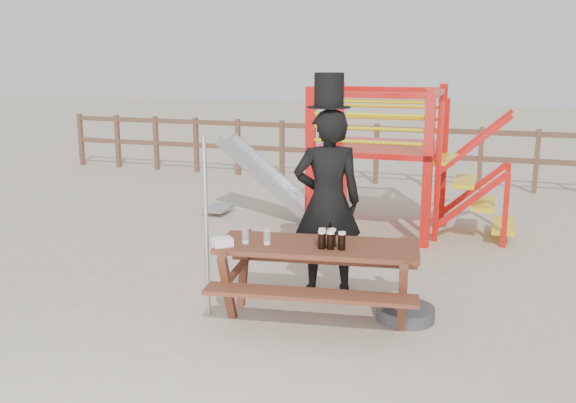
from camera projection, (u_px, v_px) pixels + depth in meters
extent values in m
plane|color=#B9AB8F|center=(285.00, 315.00, 6.32)|extent=(60.00, 60.00, 0.00)
cube|color=brown|center=(402.00, 129.00, 12.53)|extent=(15.00, 0.06, 0.10)
cube|color=brown|center=(401.00, 155.00, 12.64)|extent=(15.00, 0.06, 0.10)
cube|color=brown|center=(81.00, 140.00, 15.02)|extent=(0.09, 0.09, 1.20)
cube|color=brown|center=(118.00, 141.00, 14.70)|extent=(0.09, 0.09, 1.20)
cube|color=brown|center=(156.00, 143.00, 14.38)|extent=(0.09, 0.09, 1.20)
cube|color=brown|center=(196.00, 145.00, 14.07)|extent=(0.09, 0.09, 1.20)
cube|color=brown|center=(238.00, 147.00, 13.75)|extent=(0.09, 0.09, 1.20)
cube|color=brown|center=(282.00, 149.00, 13.44)|extent=(0.09, 0.09, 1.20)
cube|color=brown|center=(328.00, 151.00, 13.12)|extent=(0.09, 0.09, 1.20)
cube|color=brown|center=(376.00, 154.00, 12.80)|extent=(0.09, 0.09, 1.20)
cube|color=brown|center=(427.00, 156.00, 12.49)|extent=(0.09, 0.09, 1.20)
cube|color=brown|center=(480.00, 159.00, 12.17)|extent=(0.09, 0.09, 1.20)
cube|color=brown|center=(537.00, 161.00, 11.85)|extent=(0.09, 0.09, 1.20)
cube|color=red|center=(310.00, 163.00, 8.86)|extent=(0.12, 0.12, 2.10)
cube|color=red|center=(428.00, 170.00, 8.35)|extent=(0.12, 0.12, 2.10)
cube|color=red|center=(339.00, 148.00, 10.34)|extent=(0.12, 0.12, 2.10)
cube|color=red|center=(440.00, 153.00, 9.83)|extent=(0.12, 0.12, 2.10)
cube|color=red|center=(379.00, 148.00, 9.31)|extent=(1.72, 1.72, 0.08)
cube|color=red|center=(369.00, 95.00, 8.40)|extent=(1.60, 0.08, 0.08)
cube|color=red|center=(391.00, 89.00, 9.87)|extent=(1.60, 0.08, 0.08)
cube|color=red|center=(327.00, 91.00, 9.39)|extent=(0.08, 1.60, 0.08)
cube|color=red|center=(438.00, 93.00, 8.88)|extent=(0.08, 1.60, 0.08)
cylinder|color=yellow|center=(368.00, 142.00, 8.53)|extent=(1.50, 0.05, 0.05)
cylinder|color=yellow|center=(389.00, 130.00, 10.01)|extent=(1.50, 0.05, 0.05)
cylinder|color=yellow|center=(368.00, 129.00, 8.49)|extent=(1.50, 0.05, 0.05)
cylinder|color=yellow|center=(390.00, 118.00, 9.97)|extent=(1.50, 0.05, 0.05)
cylinder|color=yellow|center=(369.00, 115.00, 8.45)|extent=(1.50, 0.05, 0.05)
cylinder|color=yellow|center=(390.00, 106.00, 9.93)|extent=(1.50, 0.05, 0.05)
cylinder|color=yellow|center=(369.00, 101.00, 8.42)|extent=(1.50, 0.05, 0.05)
cylinder|color=yellow|center=(391.00, 95.00, 9.89)|extent=(1.50, 0.05, 0.05)
cube|color=red|center=(319.00, 198.00, 8.77)|extent=(0.06, 0.06, 1.20)
cube|color=red|center=(344.00, 200.00, 8.65)|extent=(0.06, 0.06, 1.20)
cylinder|color=yellow|center=(331.00, 231.00, 8.81)|extent=(0.36, 0.04, 0.04)
cylinder|color=yellow|center=(331.00, 214.00, 8.76)|extent=(0.36, 0.04, 0.04)
cylinder|color=yellow|center=(332.00, 197.00, 8.70)|extent=(0.36, 0.04, 0.04)
cylinder|color=yellow|center=(332.00, 180.00, 8.65)|extent=(0.36, 0.04, 0.04)
cylinder|color=yellow|center=(332.00, 162.00, 8.60)|extent=(0.36, 0.04, 0.04)
cube|color=yellow|center=(446.00, 159.00, 9.04)|extent=(0.30, 0.90, 0.06)
cube|color=yellow|center=(465.00, 181.00, 9.02)|extent=(0.30, 0.90, 0.06)
cube|color=yellow|center=(484.00, 203.00, 8.99)|extent=(0.30, 0.90, 0.06)
cube|color=yellow|center=(503.00, 226.00, 8.97)|extent=(0.30, 0.90, 0.06)
cube|color=red|center=(471.00, 201.00, 8.60)|extent=(0.95, 0.08, 0.86)
cube|color=red|center=(474.00, 188.00, 9.43)|extent=(0.95, 0.08, 0.86)
cube|color=#B2B5B9|center=(270.00, 180.00, 9.98)|extent=(1.53, 0.55, 1.21)
cube|color=#B2B5B9|center=(264.00, 180.00, 9.72)|extent=(1.58, 0.04, 1.28)
cube|color=#B2B5B9|center=(276.00, 174.00, 10.22)|extent=(1.58, 0.04, 1.28)
cube|color=#B2B5B9|center=(218.00, 208.00, 10.38)|extent=(0.35, 0.55, 0.05)
cube|color=brown|center=(318.00, 247.00, 6.12)|extent=(2.00, 1.00, 0.05)
cube|color=brown|center=(310.00, 295.00, 5.68)|extent=(1.93, 0.55, 0.04)
cube|color=brown|center=(324.00, 259.00, 6.68)|extent=(1.93, 0.55, 0.04)
cube|color=brown|center=(236.00, 279.00, 6.34)|extent=(0.25, 1.15, 0.69)
cube|color=brown|center=(403.00, 289.00, 6.06)|extent=(0.25, 1.15, 0.69)
imported|color=black|center=(328.00, 202.00, 6.77)|extent=(0.85, 0.72, 1.98)
cube|color=#0C8827|center=(326.00, 177.00, 6.87)|extent=(0.08, 0.05, 0.46)
cylinder|color=black|center=(329.00, 107.00, 6.55)|extent=(0.45, 0.45, 0.01)
cylinder|color=black|center=(329.00, 90.00, 6.51)|extent=(0.30, 0.30, 0.34)
cube|color=white|center=(327.00, 77.00, 6.64)|extent=(0.15, 0.06, 0.04)
cylinder|color=#B2B2B7|center=(206.00, 228.00, 6.15)|extent=(0.04, 0.04, 1.76)
cylinder|color=#39393E|center=(405.00, 313.00, 6.20)|extent=(0.56, 0.56, 0.13)
cylinder|color=#39393E|center=(406.00, 302.00, 6.17)|extent=(0.06, 0.06, 0.11)
cube|color=white|center=(222.00, 242.00, 6.05)|extent=(0.23, 0.22, 0.08)
cylinder|color=black|center=(322.00, 241.00, 5.96)|extent=(0.07, 0.07, 0.15)
cylinder|color=#FDEECF|center=(322.00, 232.00, 5.94)|extent=(0.07, 0.07, 0.02)
cylinder|color=black|center=(331.00, 241.00, 5.94)|extent=(0.07, 0.07, 0.15)
cylinder|color=#FDEECF|center=(331.00, 233.00, 5.92)|extent=(0.07, 0.07, 0.02)
cylinder|color=black|center=(342.00, 242.00, 5.92)|extent=(0.07, 0.07, 0.15)
cylinder|color=#FDEECF|center=(342.00, 233.00, 5.91)|extent=(0.07, 0.07, 0.02)
cylinder|color=black|center=(322.00, 238.00, 6.04)|extent=(0.07, 0.07, 0.15)
cylinder|color=#FDEECF|center=(322.00, 230.00, 6.02)|extent=(0.07, 0.07, 0.02)
cylinder|color=black|center=(332.00, 239.00, 6.03)|extent=(0.07, 0.07, 0.15)
cylinder|color=#FDEECF|center=(332.00, 230.00, 6.01)|extent=(0.07, 0.07, 0.02)
cylinder|color=silver|center=(267.00, 237.00, 6.10)|extent=(0.07, 0.07, 0.15)
cylinder|color=#FDEECF|center=(267.00, 243.00, 6.11)|extent=(0.06, 0.06, 0.02)
cylinder|color=silver|center=(245.00, 236.00, 6.13)|extent=(0.07, 0.07, 0.15)
cylinder|color=#FDEECF|center=(245.00, 242.00, 6.15)|extent=(0.06, 0.06, 0.02)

